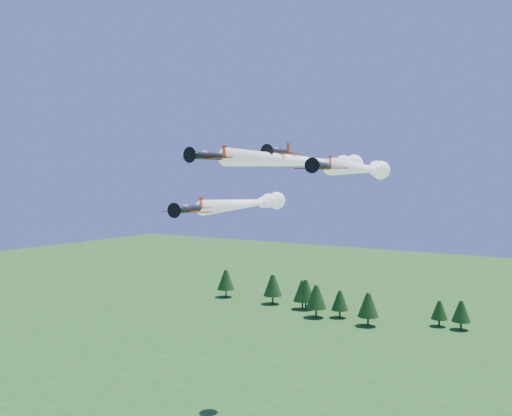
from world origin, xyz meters
The scene contains 5 objects.
plane_lead centered at (0.94, 18.47, 50.44)m, with size 7.27×53.29×3.70m.
plane_left centered at (-14.29, 21.96, 42.74)m, with size 12.12×42.65×3.70m.
plane_right centered at (7.77, 26.05, 49.27)m, with size 10.37×42.61×3.70m.
plane_slot centered at (0.55, 7.52, 51.70)m, with size 7.69×8.35×2.70m.
treeline centered at (-11.17, 111.74, 6.70)m, with size 179.56×21.45×11.56m.
Camera 1 is at (46.55, -70.43, 47.34)m, focal length 40.00 mm.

